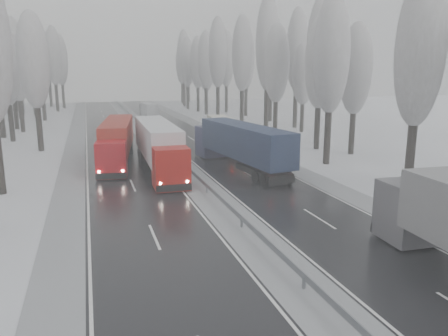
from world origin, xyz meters
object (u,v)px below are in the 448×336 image
truck_red_white (159,144)px  truck_blue_box (239,143)px  truck_red_red (117,139)px  box_truck_distant (149,110)px  truck_cream_box (223,131)px

truck_red_white → truck_blue_box: bearing=-8.8°
truck_red_red → truck_red_white: bearing=-49.8°
truck_blue_box → truck_red_white: bearing=162.3°
truck_blue_box → box_truck_distant: size_ratio=2.20×
box_truck_distant → truck_red_red: (-9.36, -45.33, 1.01)m
truck_cream_box → truck_red_white: 14.53m
box_truck_distant → truck_red_white: bearing=-101.1°
truck_blue_box → truck_red_white: (-7.45, 1.31, 0.04)m
box_truck_distant → truck_red_white: (-5.93, -50.76, 1.15)m
box_truck_distant → truck_red_white: size_ratio=0.45×
box_truck_distant → truck_blue_box: bearing=-92.8°
truck_cream_box → truck_red_red: 14.15m
box_truck_distant → truck_red_white: truck_red_white is taller
box_truck_distant → truck_red_red: size_ratio=0.47×
truck_blue_box → box_truck_distant: truck_blue_box is taller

